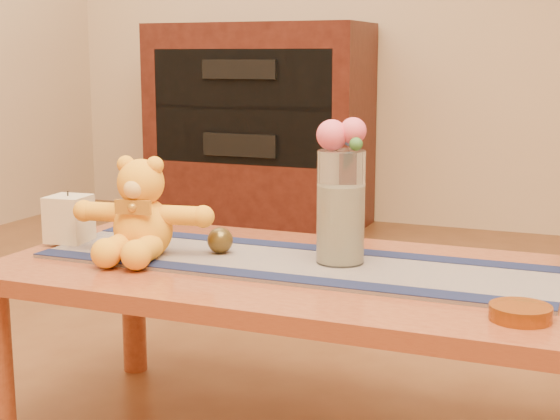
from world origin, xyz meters
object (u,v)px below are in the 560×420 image
at_px(amber_dish, 520,313).
at_px(bronze_ball, 220,240).
at_px(pillar_candle, 69,219).
at_px(glass_vase, 341,207).
at_px(teddy_bear, 142,208).

bearing_deg(amber_dish, bronze_ball, 162.52).
height_order(pillar_candle, glass_vase, glass_vase).
distance_m(pillar_candle, glass_vase, 0.72).
distance_m(glass_vase, bronze_ball, 0.31).
bearing_deg(teddy_bear, bronze_ball, 15.37).
bearing_deg(amber_dish, pillar_candle, 170.10).
relative_size(glass_vase, bronze_ball, 4.14).
bearing_deg(glass_vase, pillar_candle, -175.87).
height_order(teddy_bear, pillar_candle, teddy_bear).
relative_size(pillar_candle, bronze_ball, 1.88).
bearing_deg(bronze_ball, amber_dish, -17.48).
bearing_deg(glass_vase, teddy_bear, -168.18).
distance_m(teddy_bear, amber_dish, 0.92).
height_order(teddy_bear, glass_vase, glass_vase).
bearing_deg(glass_vase, amber_dish, -30.24).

